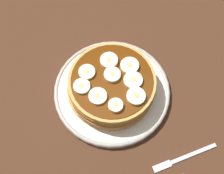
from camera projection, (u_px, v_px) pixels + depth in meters
ground_plane at (112, 96)px, 71.10cm from camera, size 140.00×140.00×3.00cm
plate at (112, 91)px, 69.01cm from camera, size 23.40×23.40×1.52cm
pancake_stack at (111, 86)px, 66.43cm from camera, size 17.45×17.36×4.73cm
banana_slice_0 at (113, 75)px, 64.47cm from camera, size 3.20×3.20×0.96cm
banana_slice_1 at (130, 66)px, 65.34cm from camera, size 3.59×3.59×0.90cm
banana_slice_2 at (136, 96)px, 62.57cm from camera, size 3.54×3.54×0.97cm
banana_slice_3 at (98, 96)px, 62.64cm from camera, size 3.41×3.41×0.86cm
banana_slice_4 at (82, 86)px, 63.51cm from camera, size 3.17×3.17×0.83cm
banana_slice_5 at (87, 72)px, 64.80cm from camera, size 3.19×3.19×0.82cm
banana_slice_6 at (109, 61)px, 65.74cm from camera, size 3.46×3.46×1.02cm
banana_slice_7 at (133, 81)px, 64.01cm from camera, size 3.60×3.60×0.88cm
banana_slice_8 at (116, 106)px, 61.79cm from camera, size 2.75×2.75×1.00cm
fork at (181, 159)px, 63.75cm from camera, size 6.25×12.25×0.50cm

